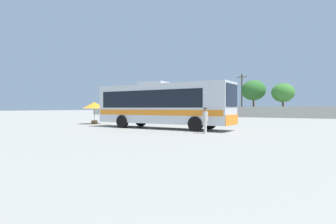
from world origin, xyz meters
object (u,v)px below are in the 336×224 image
Objects in this scene: roadside_tree_midleft at (253,90)px; roadside_tree_midright at (283,93)px; parked_car_leftmost_dark_blue at (175,112)px; vendor_umbrella_near_gate_orange at (94,106)px; attendant_by_bus_door at (205,119)px; roadside_tree_left at (206,94)px; utility_pole_near at (242,94)px; vendor_umbrella_secondary_orange at (122,106)px; parked_car_second_maroon at (206,113)px; coach_bus_silver_orange at (161,104)px.

roadside_tree_midleft reaches higher than roadside_tree_midright.
parked_car_leftmost_dark_blue is 0.67× the size of roadside_tree_midleft.
roadside_tree_midright is (5.27, -1.33, -0.66)m from roadside_tree_midleft.
roadside_tree_midleft is (7.51, 31.62, 2.98)m from vendor_umbrella_near_gate_orange.
attendant_by_bus_door is 0.70× the size of vendor_umbrella_near_gate_orange.
utility_pole_near is at bearing 3.52° from roadside_tree_left.
vendor_umbrella_near_gate_orange is 32.17m from utility_pole_near.
roadside_tree_left is (-0.99, 26.13, 2.54)m from vendor_umbrella_secondary_orange.
roadside_tree_midright is at bearing -14.11° from roadside_tree_midleft.
vendor_umbrella_near_gate_orange is 32.64m from roadside_tree_midleft.
utility_pole_near reaches higher than roadside_tree_midright.
roadside_tree_midright is (7.44, -1.35, -0.02)m from utility_pole_near.
roadside_tree_midleft is 5.47m from roadside_tree_midright.
roadside_tree_left is 14.63m from roadside_tree_midright.
utility_pole_near is 7.56m from roadside_tree_midright.
coach_bus_silver_orange is at bearing -73.50° from parked_car_second_maroon.
attendant_by_bus_door reaches higher than parked_car_second_maroon.
attendant_by_bus_door is 0.35× the size of parked_car_second_maroon.
roadside_tree_midright is at bearing 61.66° from vendor_umbrella_secondary_orange.
roadside_tree_left is at bearing 92.16° from vendor_umbrella_secondary_orange.
roadside_tree_left is at bearing 113.98° from attendant_by_bus_door.
parked_car_second_maroon is at bearing 113.84° from attendant_by_bus_door.
coach_bus_silver_orange is 4.81× the size of vendor_umbrella_near_gate_orange.
vendor_umbrella_secondary_orange is 27.38m from utility_pole_near.
roadside_tree_midright is (12.78, 30.29, 2.32)m from vendor_umbrella_near_gate_orange.
parked_car_leftmost_dark_blue is 0.97× the size of parked_car_second_maroon.
utility_pole_near is 7.17m from roadside_tree_left.
attendant_by_bus_door is at bearing -14.32° from vendor_umbrella_near_gate_orange.
vendor_umbrella_secondary_orange is at bearing -87.84° from roadside_tree_left.
parked_car_leftmost_dark_blue is 12.99m from utility_pole_near.
vendor_umbrella_near_gate_orange is at bearing -80.71° from vendor_umbrella_secondary_orange.
parked_car_leftmost_dark_blue is at bearing 118.17° from coach_bus_silver_orange.
roadside_tree_midright is (-0.82, 33.77, 3.24)m from attendant_by_bus_door.
parked_car_leftmost_dark_blue is at bearing 101.78° from vendor_umbrella_secondary_orange.
roadside_tree_midright is (11.48, 5.91, 3.37)m from parked_car_second_maroon.
roadside_tree_left is at bearing 176.45° from roadside_tree_midright.
roadside_tree_left reaches higher than coach_bus_silver_orange.
parked_car_second_maroon is at bearing -65.44° from roadside_tree_left.
roadside_tree_midleft is at bearing -0.53° from utility_pole_near.
vendor_umbrella_secondary_orange reaches higher than attendant_by_bus_door.
vendor_umbrella_near_gate_orange is (-8.94, 1.42, -0.11)m from coach_bus_silver_orange.
coach_bus_silver_orange is 2.41× the size of parked_car_second_maroon.
roadside_tree_left is at bearing 93.33° from vendor_umbrella_near_gate_orange.
vendor_umbrella_secondary_orange is (-14.43, 8.54, 0.96)m from attendant_by_bus_door.
coach_bus_silver_orange is 6.86× the size of attendant_by_bus_door.
vendor_umbrella_near_gate_orange is at bearing -78.73° from parked_car_leftmost_dark_blue.
roadside_tree_left is 9.34m from roadside_tree_midleft.
vendor_umbrella_secondary_orange is 26.28m from roadside_tree_left.
roadside_tree_left is at bearing 108.25° from coach_bus_silver_orange.
coach_bus_silver_orange is at bearing -87.53° from roadside_tree_midleft.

